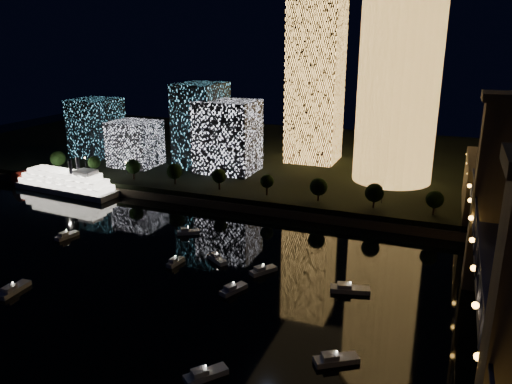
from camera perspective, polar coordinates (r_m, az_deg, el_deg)
ground at (r=115.38m, az=-9.79°, el=-15.72°), size 520.00×520.00×0.00m
far_bank at (r=254.44m, az=9.04°, el=3.43°), size 420.00×160.00×5.00m
seawall at (r=182.33m, az=3.54°, el=-2.27°), size 420.00×6.00×3.00m
tower_cylindrical at (r=210.24m, az=16.08°, el=13.00°), size 34.00×34.00×87.95m
tower_rectangular at (r=240.23m, az=6.81°, el=12.26°), size 23.20×23.20×73.82m
midrise_blocks at (r=236.45m, az=-9.39°, el=6.84°), size 97.81×33.05×37.79m
truss_bridge at (r=97.80m, az=26.76°, el=-12.87°), size 13.00×266.00×50.00m
riverboat at (r=225.62m, az=-21.35°, el=1.07°), size 53.04×15.24×15.76m
motorboats at (r=127.74m, az=-9.06°, el=-11.76°), size 102.85×80.66×2.78m
esplanade_trees at (r=195.82m, az=-4.33°, el=1.85°), size 166.41×6.82×8.91m
street_lamps at (r=202.95m, az=-4.51°, el=1.97°), size 132.70×0.70×5.65m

